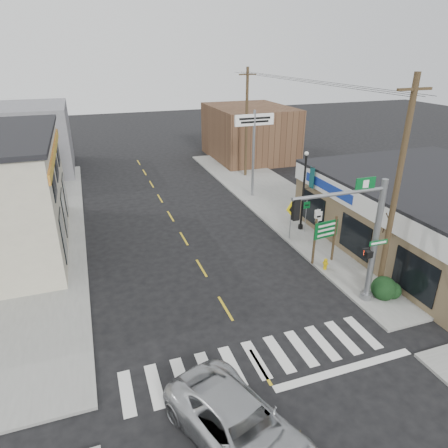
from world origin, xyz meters
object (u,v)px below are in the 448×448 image
object	(u,v)px
fire_hydrant	(325,263)
bare_tree	(397,217)
traffic_signal_pole	(364,231)
utility_pole_far	(247,122)
suv	(241,428)
utility_pole_near	(396,190)
guide_sign	(325,234)
lamp_post	(305,185)
dance_center_sign	(254,132)

from	to	relation	value
fire_hydrant	bare_tree	distance (m)	4.40
traffic_signal_pole	utility_pole_far	world-z (taller)	utility_pole_far
traffic_signal_pole	utility_pole_far	xyz separation A→B (m)	(3.04, 21.10, 1.29)
suv	traffic_signal_pole	xyz separation A→B (m)	(7.84, 5.21, 3.04)
utility_pole_near	guide_sign	bearing A→B (deg)	105.99
guide_sign	lamp_post	bearing A→B (deg)	68.10
guide_sign	fire_hydrant	size ratio (longest dim) A/B	4.14
traffic_signal_pole	fire_hydrant	bearing A→B (deg)	83.05
suv	guide_sign	bearing A→B (deg)	27.75
dance_center_sign	bare_tree	xyz separation A→B (m)	(1.60, -14.27, -1.70)
fire_hydrant	guide_sign	bearing A→B (deg)	67.77
guide_sign	utility_pole_far	distance (m)	17.72
guide_sign	utility_pole_near	distance (m)	4.99
suv	dance_center_sign	distance (m)	23.18
traffic_signal_pole	fire_hydrant	distance (m)	4.54
suv	traffic_signal_pole	size ratio (longest dim) A/B	0.89
suv	utility_pole_far	world-z (taller)	utility_pole_far
traffic_signal_pole	utility_pole_near	bearing A→B (deg)	13.77
guide_sign	utility_pole_near	world-z (taller)	utility_pole_near
suv	bare_tree	bearing A→B (deg)	12.19
lamp_post	bare_tree	distance (m)	7.08
utility_pole_near	utility_pole_far	bearing A→B (deg)	84.58
traffic_signal_pole	utility_pole_near	size ratio (longest dim) A/B	0.60
traffic_signal_pole	dance_center_sign	xyz separation A→B (m)	(1.40, 15.57, 1.46)
lamp_post	utility_pole_far	world-z (taller)	utility_pole_far
suv	dance_center_sign	world-z (taller)	dance_center_sign
bare_tree	traffic_signal_pole	bearing A→B (deg)	-156.52
suv	bare_tree	distance (m)	12.95
bare_tree	utility_pole_near	distance (m)	2.33
suv	traffic_signal_pole	world-z (taller)	traffic_signal_pole
suv	utility_pole_near	xyz separation A→B (m)	(9.66, 5.64, 4.62)
dance_center_sign	traffic_signal_pole	bearing A→B (deg)	-96.34
suv	utility_pole_near	distance (m)	12.10
traffic_signal_pole	guide_sign	distance (m)	4.34
suv	guide_sign	xyz separation A→B (m)	(8.55, 9.03, 1.12)
utility_pole_near	suv	bearing A→B (deg)	-151.75
lamp_post	bare_tree	world-z (taller)	lamp_post
dance_center_sign	utility_pole_near	distance (m)	15.15
suv	utility_pole_far	xyz separation A→B (m)	(10.88, 26.31, 4.33)
traffic_signal_pole	bare_tree	xyz separation A→B (m)	(3.00, 1.30, -0.23)
fire_hydrant	utility_pole_far	bearing A→B (deg)	81.68
fire_hydrant	dance_center_sign	bearing A→B (deg)	85.46
utility_pole_near	utility_pole_far	size ratio (longest dim) A/B	1.06
guide_sign	lamp_post	size ratio (longest dim) A/B	0.52
bare_tree	utility_pole_far	xyz separation A→B (m)	(0.05, 19.80, 1.52)
suv	utility_pole_far	distance (m)	28.80
fire_hydrant	utility_pole_near	xyz separation A→B (m)	(1.41, -2.64, 4.90)
utility_pole_near	utility_pole_far	xyz separation A→B (m)	(1.23, 20.67, -0.29)
guide_sign	dance_center_sign	xyz separation A→B (m)	(0.68, 11.74, 3.38)
guide_sign	suv	bearing A→B (deg)	-140.80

